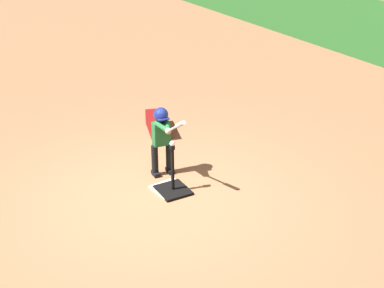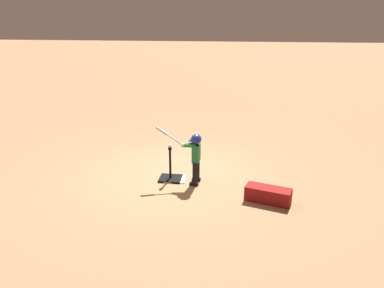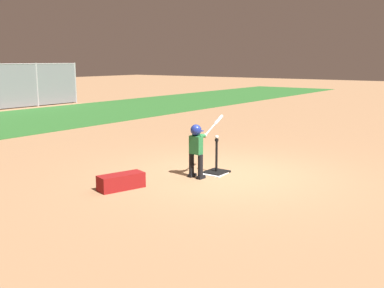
{
  "view_description": "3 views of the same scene",
  "coord_description": "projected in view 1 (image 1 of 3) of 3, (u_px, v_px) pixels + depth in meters",
  "views": [
    {
      "loc": [
        5.86,
        -2.75,
        3.88
      ],
      "look_at": [
        -0.01,
        0.57,
        0.69
      ],
      "focal_mm": 50.0,
      "sensor_mm": 36.0,
      "label": 1
    },
    {
      "loc": [
        -1.44,
        7.45,
        3.31
      ],
      "look_at": [
        -0.5,
        0.36,
        0.85
      ],
      "focal_mm": 35.0,
      "sensor_mm": 36.0,
      "label": 2
    },
    {
      "loc": [
        -7.57,
        -4.68,
        2.3
      ],
      "look_at": [
        -0.56,
        0.5,
        0.67
      ],
      "focal_mm": 42.0,
      "sensor_mm": 36.0,
      "label": 3
    }
  ],
  "objects": [
    {
      "name": "ground_plane",
      "position": [
        157.0,
        197.0,
        7.5
      ],
      "size": [
        90.0,
        90.0,
        0.0
      ],
      "primitive_type": "plane",
      "color": "#99704C"
    },
    {
      "name": "home_plate",
      "position": [
        169.0,
        188.0,
        7.7
      ],
      "size": [
        0.48,
        0.48,
        0.02
      ],
      "primitive_type": "cube",
      "rotation": [
        0.0,
        0.0,
        0.09
      ],
      "color": "white",
      "rests_on": "ground_plane"
    },
    {
      "name": "batting_tee",
      "position": [
        173.0,
        186.0,
        7.6
      ],
      "size": [
        0.47,
        0.42,
        0.72
      ],
      "color": "black",
      "rests_on": "ground_plane"
    },
    {
      "name": "batter_child",
      "position": [
        162.0,
        133.0,
        7.81
      ],
      "size": [
        0.95,
        0.34,
        1.19
      ],
      "color": "black",
      "rests_on": "ground_plane"
    },
    {
      "name": "baseball",
      "position": [
        172.0,
        144.0,
        7.32
      ],
      "size": [
        0.07,
        0.07,
        0.07
      ],
      "primitive_type": "sphere",
      "color": "white",
      "rests_on": "batting_tee"
    },
    {
      "name": "equipment_bag",
      "position": [
        158.0,
        124.0,
        9.48
      ],
      "size": [
        0.9,
        0.55,
        0.28
      ],
      "primitive_type": "cube",
      "rotation": [
        0.0,
        0.0,
        -0.3
      ],
      "color": "maroon",
      "rests_on": "ground_plane"
    }
  ]
}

